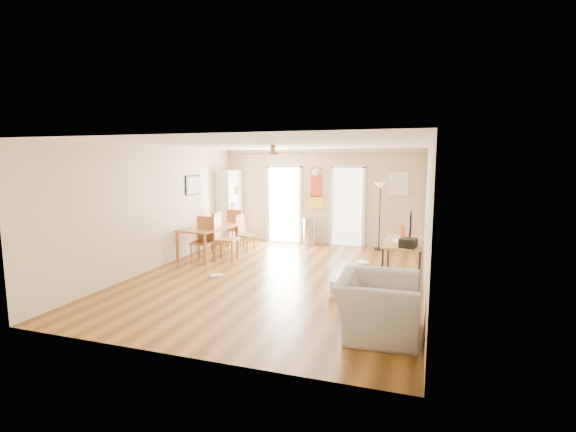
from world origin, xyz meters
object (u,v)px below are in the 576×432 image
(dining_chair_right_b, at_px, (226,237))
(wastebasket_b, at_px, (337,289))
(torchiere_lamp, at_px, (380,216))
(wastebasket_a, at_px, (363,269))
(bookshelf, at_px, (230,206))
(dining_chair_near, at_px, (202,240))
(trash_can, at_px, (309,232))
(dining_chair_far, at_px, (237,227))
(dining_table, at_px, (209,242))
(printer, at_px, (408,243))
(computer_desk, at_px, (402,260))
(armchair, at_px, (378,306))
(dining_chair_right_a, at_px, (245,233))

(dining_chair_right_b, xyz_separation_m, wastebasket_b, (2.94, -1.73, -0.41))
(torchiere_lamp, bearing_deg, wastebasket_a, -91.06)
(dining_chair_right_b, distance_m, torchiere_lamp, 3.98)
(bookshelf, distance_m, dining_chair_near, 2.51)
(trash_can, bearing_deg, dining_chair_near, -124.36)
(bookshelf, xyz_separation_m, dining_chair_far, (0.42, -0.45, -0.52))
(trash_can, bearing_deg, dining_table, -131.54)
(dining_table, relative_size, printer, 4.65)
(trash_can, bearing_deg, computer_desk, -45.84)
(dining_table, bearing_deg, dining_chair_right_b, -18.20)
(computer_desk, bearing_deg, bookshelf, 153.53)
(trash_can, xyz_separation_m, computer_desk, (2.58, -2.66, 0.02))
(dining_table, xyz_separation_m, wastebasket_a, (3.74, -0.53, -0.22))
(dining_chair_far, bearing_deg, wastebasket_a, 145.24)
(armchair, bearing_deg, trash_can, 22.95)
(trash_can, relative_size, torchiere_lamp, 0.42)
(bookshelf, bearing_deg, trash_can, 17.41)
(dining_table, distance_m, torchiere_lamp, 4.37)
(dining_chair_near, xyz_separation_m, torchiere_lamp, (3.69, 2.61, 0.36))
(dining_chair_right_a, height_order, torchiere_lamp, torchiere_lamp)
(dining_chair_right_a, bearing_deg, dining_table, 159.44)
(dining_table, relative_size, dining_chair_near, 1.44)
(dining_chair_far, bearing_deg, trash_can, -166.18)
(dining_chair_near, height_order, printer, dining_chair_near)
(dining_table, distance_m, trash_can, 2.88)
(dining_chair_right_b, xyz_separation_m, torchiere_lamp, (3.24, 2.30, 0.32))
(bookshelf, xyz_separation_m, wastebasket_b, (3.87, -3.83, -0.87))
(dining_chair_right_a, xyz_separation_m, computer_desk, (3.94, -1.41, -0.07))
(dining_chair_right_b, height_order, trash_can, dining_chair_right_b)
(dining_table, distance_m, dining_chair_right_a, 1.06)
(dining_chair_near, xyz_separation_m, wastebasket_b, (3.39, -1.42, -0.37))
(dining_chair_far, xyz_separation_m, computer_desk, (4.45, -1.97, -0.11))
(dining_chair_right_a, distance_m, wastebasket_a, 3.51)
(dining_chair_right_a, relative_size, dining_chair_near, 0.90)
(trash_can, bearing_deg, dining_chair_right_b, -120.19)
(bookshelf, distance_m, dining_chair_right_a, 1.48)
(dining_chair_far, relative_size, wastebasket_a, 3.27)
(dining_chair_right_a, height_order, armchair, dining_chair_right_a)
(wastebasket_a, bearing_deg, dining_table, 171.98)
(dining_chair_right_a, distance_m, wastebasket_b, 4.08)
(bookshelf, bearing_deg, wastebasket_a, -19.18)
(dining_chair_far, height_order, wastebasket_a, dining_chair_far)
(dining_chair_right_a, xyz_separation_m, dining_chair_far, (-0.51, 0.56, 0.04))
(bookshelf, bearing_deg, dining_table, -67.33)
(wastebasket_a, height_order, armchair, armchair)
(wastebasket_a, bearing_deg, dining_chair_right_b, 173.80)
(printer, distance_m, armchair, 2.20)
(dining_chair_far, distance_m, torchiere_lamp, 3.82)
(dining_chair_right_a, height_order, wastebasket_a, dining_chair_right_a)
(bookshelf, height_order, dining_chair_right_a, bookshelf)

